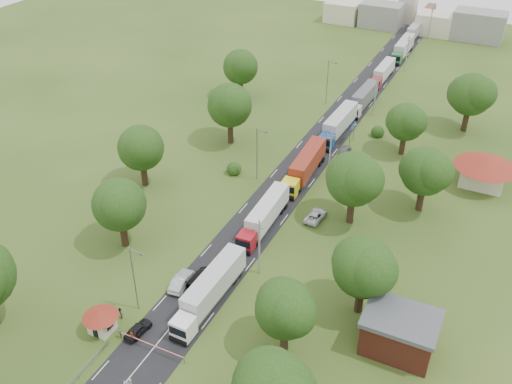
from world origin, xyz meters
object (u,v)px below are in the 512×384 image
Objects in this scene: boom_barrier at (142,341)px; guard_booth at (101,318)px; car_lane_mid at (181,281)px; car_lane_front at (138,329)px; info_sign at (352,129)px; pedestrian_near at (132,337)px; truck_0 at (210,289)px.

boom_barrier is 2.10× the size of guard_booth.
guard_booth reaches higher than car_lane_mid.
info_sign is at bearing -92.65° from car_lane_front.
guard_booth is at bearing -177.23° from pedestrian_near.
boom_barrier is 1.47m from pedestrian_near.
boom_barrier is at bearing -0.42° from pedestrian_near.
car_lane_mid is at bearing -99.29° from info_sign.
car_lane_mid is 2.65× the size of pedestrian_near.
info_sign is 59.12m from car_lane_front.
info_sign is 0.27× the size of truck_0.
info_sign is 49.60m from car_lane_mid.
truck_0 is at bearing 161.63° from car_lane_mid.
guard_booth is 2.33× the size of pedestrian_near.
pedestrian_near is (-1.46, 0.06, 0.05)m from boom_barrier.
car_lane_mid is at bearing -85.84° from car_lane_front.
info_sign is at bearing -106.33° from car_lane_mid.
pedestrian_near is at bearing 0.81° from guard_booth.
car_lane_front is (4.20, 1.50, -1.48)m from guard_booth.
guard_booth is at bearing -133.45° from truck_0.
boom_barrier is 0.60× the size of truck_0.
boom_barrier is 2.25× the size of info_sign.
pedestrian_near is at bearing -117.28° from truck_0.
truck_0 is at bearing -93.28° from info_sign.
truck_0 is (3.69, 10.06, 1.37)m from boom_barrier.
guard_booth reaches higher than pedestrian_near.
guard_booth is at bearing -101.68° from info_sign.
car_lane_front is at bearing 81.79° from car_lane_mid.
info_sign is (6.56, 60.00, 2.11)m from boom_barrier.
guard_booth is 13.87m from truck_0.
info_sign is 1.03× the size of car_lane_front.
truck_0 is (-2.86, -49.94, -0.74)m from info_sign.
car_lane_front is at bearing 19.67° from guard_booth.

